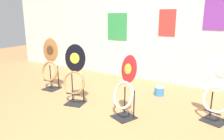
# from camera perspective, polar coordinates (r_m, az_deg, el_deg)

# --- Properties ---
(ground_plane) EXTENTS (14.00, 14.00, 0.00)m
(ground_plane) POSITION_cam_1_polar(r_m,az_deg,el_deg) (2.86, -6.67, -14.42)
(ground_plane) COLOR #A37547
(wall_back) EXTENTS (8.00, 0.07, 2.60)m
(wall_back) POSITION_cam_1_polar(r_m,az_deg,el_deg) (4.54, 11.37, 13.17)
(wall_back) COLOR silver
(wall_back) RESTS_ON ground_plane
(toilet_seat_display_jazz_black) EXTENTS (0.39, 0.33, 0.94)m
(toilet_seat_display_jazz_black) POSITION_cam_1_polar(r_m,az_deg,el_deg) (3.41, -9.72, -1.35)
(toilet_seat_display_jazz_black) COLOR black
(toilet_seat_display_jazz_black) RESTS_ON ground_plane
(toilet_seat_display_white_plain) EXTENTS (0.39, 0.36, 0.89)m
(toilet_seat_display_white_plain) POSITION_cam_1_polar(r_m,az_deg,el_deg) (3.12, 25.90, -4.99)
(toilet_seat_display_white_plain) COLOR black
(toilet_seat_display_white_plain) RESTS_ON ground_plane
(toilet_seat_display_crimson_swirl) EXTENTS (0.42, 0.37, 0.86)m
(toilet_seat_display_crimson_swirl) POSITION_cam_1_polar(r_m,az_deg,el_deg) (2.92, 3.45, -4.89)
(toilet_seat_display_crimson_swirl) COLOR black
(toilet_seat_display_crimson_swirl) RESTS_ON ground_plane
(toilet_seat_display_woodgrain) EXTENTS (0.39, 0.29, 0.96)m
(toilet_seat_display_woodgrain) POSITION_cam_1_polar(r_m,az_deg,el_deg) (4.18, -15.85, 1.23)
(toilet_seat_display_woodgrain) COLOR black
(toilet_seat_display_woodgrain) RESTS_ON ground_plane
(paint_can) EXTENTS (0.17, 0.17, 0.16)m
(paint_can) POSITION_cam_1_polar(r_m,az_deg,el_deg) (3.90, 12.23, -5.31)
(paint_can) COLOR teal
(paint_can) RESTS_ON ground_plane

